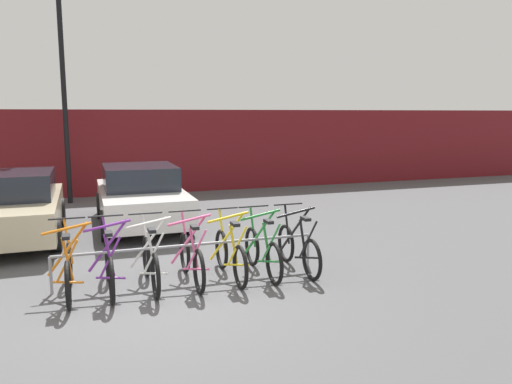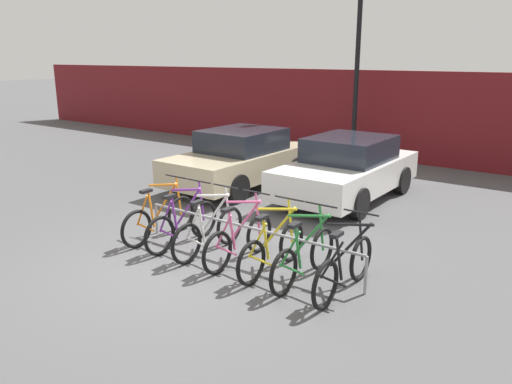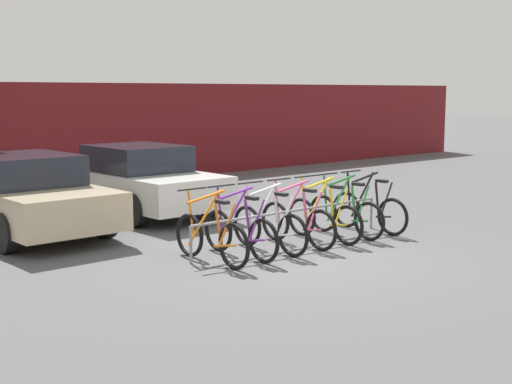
{
  "view_description": "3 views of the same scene",
  "coord_description": "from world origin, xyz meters",
  "px_view_note": "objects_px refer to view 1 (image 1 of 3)",
  "views": [
    {
      "loc": [
        -0.87,
        -6.8,
        2.58
      ],
      "look_at": [
        2.1,
        1.75,
        1.15
      ],
      "focal_mm": 35.0,
      "sensor_mm": 36.0,
      "label": 1
    },
    {
      "loc": [
        5.11,
        -5.16,
        3.13
      ],
      "look_at": [
        -0.31,
        2.25,
        0.61
      ],
      "focal_mm": 35.0,
      "sensor_mm": 36.0,
      "label": 2
    },
    {
      "loc": [
        -7.36,
        -7.51,
        2.48
      ],
      "look_at": [
        0.22,
        1.08,
        0.86
      ],
      "focal_mm": 50.0,
      "sensor_mm": 36.0,
      "label": 3
    }
  ],
  "objects_px": {
    "bicycle_orange": "(69,270)",
    "bike_rack": "(190,249)",
    "bicycle_yellow": "(230,255)",
    "car_beige": "(12,207)",
    "bicycle_pink": "(191,258)",
    "car_white": "(141,196)",
    "bicycle_black": "(298,248)",
    "bicycle_white": "(151,262)",
    "bicycle_green": "(262,252)",
    "bicycle_purple": "(109,266)",
    "lamp_post": "(63,72)"
  },
  "relations": [
    {
      "from": "bicycle_yellow",
      "to": "car_white",
      "type": "bearing_deg",
      "value": 101.79
    },
    {
      "from": "bike_rack",
      "to": "car_white",
      "type": "bearing_deg",
      "value": 93.98
    },
    {
      "from": "bicycle_yellow",
      "to": "bicycle_orange",
      "type": "bearing_deg",
      "value": 179.91
    },
    {
      "from": "bicycle_green",
      "to": "car_beige",
      "type": "bearing_deg",
      "value": 133.81
    },
    {
      "from": "bicycle_pink",
      "to": "bicycle_black",
      "type": "distance_m",
      "value": 1.79
    },
    {
      "from": "bicycle_purple",
      "to": "bicycle_yellow",
      "type": "xyz_separation_m",
      "value": [
        1.84,
        0.0,
        0.0
      ]
    },
    {
      "from": "bicycle_pink",
      "to": "bicycle_green",
      "type": "bearing_deg",
      "value": 0.96
    },
    {
      "from": "bicycle_purple",
      "to": "bicycle_pink",
      "type": "relative_size",
      "value": 1.0
    },
    {
      "from": "bicycle_orange",
      "to": "bicycle_purple",
      "type": "bearing_deg",
      "value": -3.66
    },
    {
      "from": "bike_rack",
      "to": "bicycle_pink",
      "type": "distance_m",
      "value": 0.19
    },
    {
      "from": "bicycle_green",
      "to": "car_beige",
      "type": "xyz_separation_m",
      "value": [
        -4.07,
        3.76,
        0.31
      ]
    },
    {
      "from": "bicycle_green",
      "to": "car_white",
      "type": "distance_m",
      "value": 4.52
    },
    {
      "from": "bicycle_orange",
      "to": "bike_rack",
      "type": "bearing_deg",
      "value": 1.11
    },
    {
      "from": "bicycle_purple",
      "to": "car_beige",
      "type": "xyz_separation_m",
      "value": [
        -1.69,
        3.76,
        0.31
      ]
    },
    {
      "from": "car_white",
      "to": "bicycle_green",
      "type": "bearing_deg",
      "value": -71.38
    },
    {
      "from": "bicycle_purple",
      "to": "car_beige",
      "type": "relative_size",
      "value": 0.42
    },
    {
      "from": "bicycle_white",
      "to": "bicycle_green",
      "type": "height_order",
      "value": "same"
    },
    {
      "from": "lamp_post",
      "to": "bike_rack",
      "type": "bearing_deg",
      "value": -76.24
    },
    {
      "from": "bicycle_yellow",
      "to": "lamp_post",
      "type": "distance_m",
      "value": 9.01
    },
    {
      "from": "bicycle_black",
      "to": "car_beige",
      "type": "distance_m",
      "value": 6.03
    },
    {
      "from": "bicycle_white",
      "to": "car_white",
      "type": "xyz_separation_m",
      "value": [
        0.34,
        4.27,
        0.31
      ]
    },
    {
      "from": "bicycle_black",
      "to": "car_white",
      "type": "distance_m",
      "value": 4.76
    },
    {
      "from": "bike_rack",
      "to": "bicycle_pink",
      "type": "bearing_deg",
      "value": -93.77
    },
    {
      "from": "bicycle_black",
      "to": "bicycle_yellow",
      "type": "bearing_deg",
      "value": 178.79
    },
    {
      "from": "bicycle_black",
      "to": "bicycle_pink",
      "type": "bearing_deg",
      "value": 178.79
    },
    {
      "from": "bicycle_black",
      "to": "car_white",
      "type": "bearing_deg",
      "value": 114.61
    },
    {
      "from": "bicycle_white",
      "to": "bicycle_green",
      "type": "relative_size",
      "value": 1.0
    },
    {
      "from": "bicycle_purple",
      "to": "bicycle_black",
      "type": "bearing_deg",
      "value": 2.36
    },
    {
      "from": "lamp_post",
      "to": "bicycle_orange",
      "type": "bearing_deg",
      "value": -89.03
    },
    {
      "from": "bike_rack",
      "to": "bicycle_black",
      "type": "bearing_deg",
      "value": -4.77
    },
    {
      "from": "bicycle_yellow",
      "to": "lamp_post",
      "type": "relative_size",
      "value": 0.25
    },
    {
      "from": "bicycle_orange",
      "to": "bicycle_pink",
      "type": "relative_size",
      "value": 1.0
    },
    {
      "from": "bicycle_yellow",
      "to": "car_beige",
      "type": "bearing_deg",
      "value": 133.07
    },
    {
      "from": "bicycle_orange",
      "to": "bicycle_white",
      "type": "bearing_deg",
      "value": -3.66
    },
    {
      "from": "bicycle_pink",
      "to": "car_beige",
      "type": "bearing_deg",
      "value": 128.65
    },
    {
      "from": "bicycle_pink",
      "to": "car_white",
      "type": "height_order",
      "value": "car_white"
    },
    {
      "from": "bicycle_yellow",
      "to": "bicycle_green",
      "type": "distance_m",
      "value": 0.54
    },
    {
      "from": "bicycle_purple",
      "to": "car_white",
      "type": "distance_m",
      "value": 4.39
    },
    {
      "from": "bike_rack",
      "to": "car_white",
      "type": "height_order",
      "value": "car_white"
    },
    {
      "from": "bike_rack",
      "to": "bicycle_pink",
      "type": "height_order",
      "value": "bicycle_pink"
    },
    {
      "from": "bicycle_pink",
      "to": "bicycle_black",
      "type": "relative_size",
      "value": 1.0
    },
    {
      "from": "bike_rack",
      "to": "bicycle_green",
      "type": "height_order",
      "value": "bicycle_green"
    },
    {
      "from": "bicycle_white",
      "to": "bicycle_pink",
      "type": "distance_m",
      "value": 0.62
    },
    {
      "from": "bicycle_white",
      "to": "bicycle_black",
      "type": "xyz_separation_m",
      "value": [
        2.41,
        0.0,
        0.0
      ]
    },
    {
      "from": "bike_rack",
      "to": "lamp_post",
      "type": "relative_size",
      "value": 0.61
    },
    {
      "from": "bicycle_green",
      "to": "bicycle_black",
      "type": "height_order",
      "value": "same"
    },
    {
      "from": "bike_rack",
      "to": "bicycle_white",
      "type": "distance_m",
      "value": 0.66
    },
    {
      "from": "bicycle_black",
      "to": "car_white",
      "type": "height_order",
      "value": "car_white"
    },
    {
      "from": "bicycle_pink",
      "to": "car_white",
      "type": "distance_m",
      "value": 4.29
    },
    {
      "from": "bicycle_purple",
      "to": "bicycle_green",
      "type": "relative_size",
      "value": 1.0
    }
  ]
}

